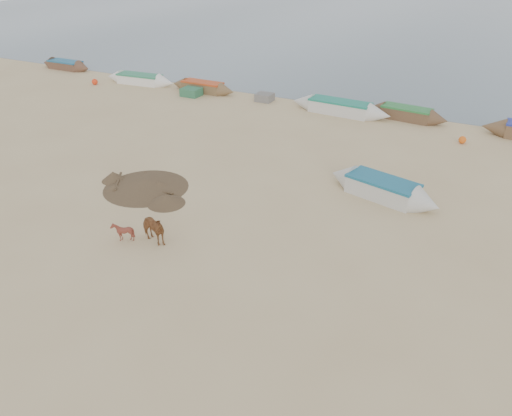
# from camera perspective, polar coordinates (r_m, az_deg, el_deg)

# --- Properties ---
(ground) EXTENTS (140.00, 140.00, 0.00)m
(ground) POSITION_cam_1_polar(r_m,az_deg,el_deg) (18.12, -5.79, -8.22)
(ground) COLOR tan
(ground) RESTS_ON ground
(sea) EXTENTS (160.00, 160.00, 0.00)m
(sea) POSITION_cam_1_polar(r_m,az_deg,el_deg) (94.99, 23.31, 20.06)
(sea) COLOR slate
(sea) RESTS_ON ground
(cow_adult) EXTENTS (1.63, 1.04, 1.27)m
(cow_adult) POSITION_cam_1_polar(r_m,az_deg,el_deg) (20.18, -11.81, -2.35)
(cow_adult) COLOR brown
(cow_adult) RESTS_ON ground
(calf_front) EXTENTS (0.86, 0.80, 0.81)m
(calf_front) POSITION_cam_1_polar(r_m,az_deg,el_deg) (20.72, -15.01, -2.64)
(calf_front) COLOR maroon
(calf_front) RESTS_ON ground
(near_canoe) EXTENTS (5.77, 2.82, 0.92)m
(near_canoe) POSITION_cam_1_polar(r_m,az_deg,el_deg) (24.05, 14.24, 2.20)
(near_canoe) COLOR beige
(near_canoe) RESTS_ON ground
(debris_pile) EXTENTS (5.41, 5.41, 0.46)m
(debris_pile) POSITION_cam_1_polar(r_m,az_deg,el_deg) (24.88, -12.49, 2.74)
(debris_pile) COLOR brown
(debris_pile) RESTS_ON ground
(waterline_canoes) EXTENTS (58.98, 3.79, 0.95)m
(waterline_canoes) POSITION_cam_1_polar(r_m,az_deg,el_deg) (35.21, 11.91, 10.92)
(waterline_canoes) COLOR brown
(waterline_canoes) RESTS_ON ground
(beach_clutter) EXTENTS (44.42, 3.69, 0.64)m
(beach_clutter) POSITION_cam_1_polar(r_m,az_deg,el_deg) (33.93, 18.28, 9.18)
(beach_clutter) COLOR #2C6343
(beach_clutter) RESTS_ON ground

